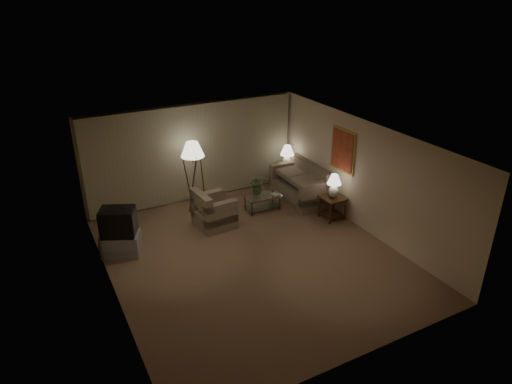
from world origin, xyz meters
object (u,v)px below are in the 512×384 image
coffee_table (263,201)px  tv_cabinet (121,244)px  ottoman (222,216)px  side_table_far (287,174)px  sofa (299,186)px  side_table_near (333,204)px  table_lamp_near (334,184)px  armchair (214,212)px  table_lamp_far (287,155)px  floor_lamp (194,175)px  crt_tv (118,222)px  vase (258,194)px

coffee_table → tv_cabinet: tv_cabinet is taller
ottoman → side_table_far: bearing=24.0°
sofa → side_table_near: 1.36m
table_lamp_near → coffee_table: table_lamp_near is taller
armchair → tv_cabinet: size_ratio=1.08×
coffee_table → tv_cabinet: bearing=-173.5°
sofa → side_table_far: sofa is taller
side_table_far → ottoman: (-2.63, -1.17, -0.20)m
table_lamp_far → floor_lamp: floor_lamp is taller
sofa → tv_cabinet: size_ratio=1.93×
side_table_far → ottoman: side_table_far is taller
table_lamp_far → crt_tv: bearing=-164.4°
coffee_table → ottoman: 1.28m
floor_lamp → crt_tv: bearing=-149.1°
tv_cabinet → vase: bearing=31.7°
vase → table_lamp_near: bearing=-39.6°
side_table_near → table_lamp_far: table_lamp_far is taller
ottoman → vase: vase is taller
table_lamp_far → floor_lamp: size_ratio=0.37×
coffee_table → vase: vase is taller
tv_cabinet → floor_lamp: floor_lamp is taller
ottoman → vase: (1.12, 0.16, 0.29)m
side_table_near → table_lamp_near: bearing=180.0°
armchair → side_table_near: bearing=-115.2°
table_lamp_near → ottoman: bearing=157.5°
crt_tv → floor_lamp: bearing=55.8°
ottoman → armchair: bearing=-170.9°
armchair → crt_tv: 2.41m
side_table_far → floor_lamp: size_ratio=0.32×
coffee_table → table_lamp_far: bearing=36.6°
sofa → table_lamp_near: 1.47m
side_table_far → sofa: bearing=-99.4°
armchair → tv_cabinet: bearing=91.1°
table_lamp_near → floor_lamp: bearing=143.0°
table_lamp_far → crt_tv: size_ratio=0.80×
table_lamp_far → armchair: bearing=-157.0°
armchair → floor_lamp: floor_lamp is taller
floor_lamp → table_lamp_far: bearing=1.5°
sofa → ottoman: (-2.48, -0.26, -0.20)m
tv_cabinet → crt_tv: crt_tv is taller
table_lamp_far → vase: size_ratio=4.27×
sofa → vase: sofa is taller
ottoman → vase: 1.17m
table_lamp_near → table_lamp_far: size_ratio=0.89×
sofa → tv_cabinet: (-5.05, -0.54, -0.16)m
side_table_far → vase: (-1.51, -1.01, 0.09)m
armchair → table_lamp_near: table_lamp_near is taller
floor_lamp → tv_cabinet: bearing=-149.1°
table_lamp_near → crt_tv: 5.27m
side_table_far → crt_tv: crt_tv is taller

